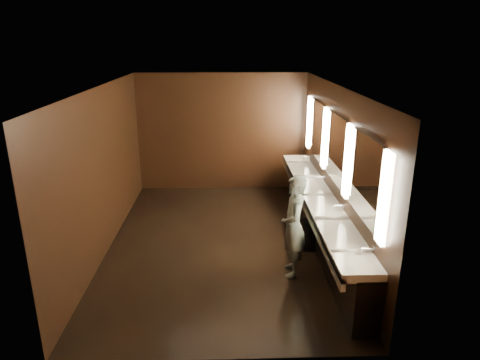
# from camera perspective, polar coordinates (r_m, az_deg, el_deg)

# --- Properties ---
(floor) EXTENTS (6.00, 6.00, 0.00)m
(floor) POSITION_cam_1_polar(r_m,az_deg,el_deg) (7.91, -2.47, -8.30)
(floor) COLOR black
(floor) RESTS_ON ground
(ceiling) EXTENTS (4.00, 6.00, 0.02)m
(ceiling) POSITION_cam_1_polar(r_m,az_deg,el_deg) (7.10, -2.78, 12.30)
(ceiling) COLOR #2D2D2B
(ceiling) RESTS_ON wall_back
(wall_back) EXTENTS (4.00, 0.02, 2.80)m
(wall_back) POSITION_cam_1_polar(r_m,az_deg,el_deg) (10.29, -2.42, 6.34)
(wall_back) COLOR black
(wall_back) RESTS_ON floor
(wall_front) EXTENTS (4.00, 0.02, 2.80)m
(wall_front) POSITION_cam_1_polar(r_m,az_deg,el_deg) (4.60, -3.06, -9.57)
(wall_front) COLOR black
(wall_front) RESTS_ON floor
(wall_left) EXTENTS (0.02, 6.00, 2.80)m
(wall_left) POSITION_cam_1_polar(r_m,az_deg,el_deg) (7.68, -17.71, 1.23)
(wall_left) COLOR black
(wall_left) RESTS_ON floor
(wall_right) EXTENTS (0.02, 6.00, 2.80)m
(wall_right) POSITION_cam_1_polar(r_m,az_deg,el_deg) (7.62, 12.60, 1.54)
(wall_right) COLOR black
(wall_right) RESTS_ON floor
(sink_counter) EXTENTS (0.55, 5.40, 1.01)m
(sink_counter) POSITION_cam_1_polar(r_m,az_deg,el_deg) (7.88, 10.68, -4.76)
(sink_counter) COLOR black
(sink_counter) RESTS_ON floor
(mirror_band) EXTENTS (0.06, 5.03, 1.15)m
(mirror_band) POSITION_cam_1_polar(r_m,az_deg,el_deg) (7.53, 12.64, 4.09)
(mirror_band) COLOR #FFEABF
(mirror_band) RESTS_ON wall_right
(person) EXTENTS (0.43, 0.62, 1.61)m
(person) POSITION_cam_1_polar(r_m,az_deg,el_deg) (6.65, 7.17, -6.15)
(person) COLOR #93D3DC
(person) RESTS_ON floor
(trash_bin) EXTENTS (0.35, 0.35, 0.52)m
(trash_bin) POSITION_cam_1_polar(r_m,az_deg,el_deg) (7.70, 9.39, -7.21)
(trash_bin) COLOR black
(trash_bin) RESTS_ON floor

